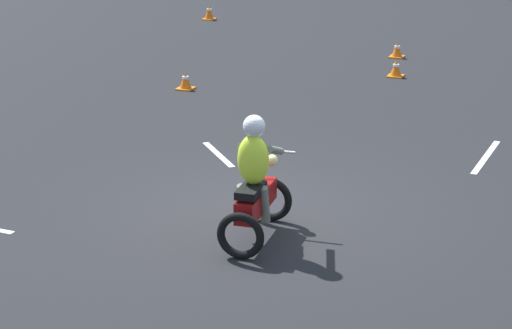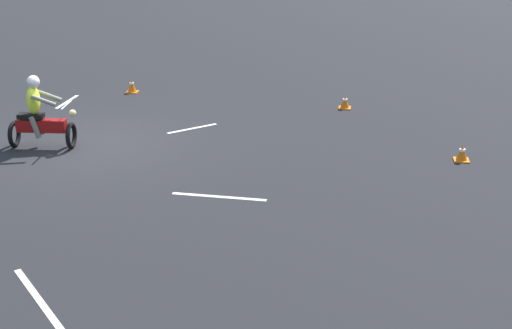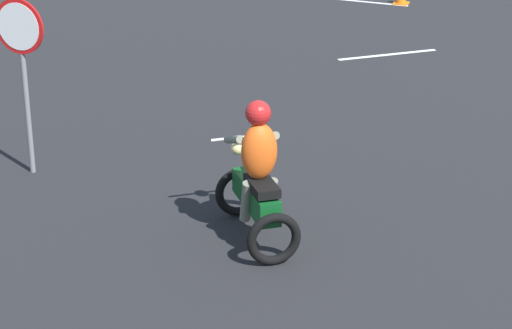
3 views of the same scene
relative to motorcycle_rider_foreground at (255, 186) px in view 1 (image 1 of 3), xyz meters
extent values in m
plane|color=black|center=(-0.35, 1.01, -0.73)|extent=(120.00, 120.00, 0.00)
torus|color=black|center=(-0.05, 0.68, -0.43)|extent=(0.61, 0.15, 0.60)
torus|color=black|center=(0.05, -0.61, -0.43)|extent=(0.61, 0.15, 0.60)
cube|color=maroon|center=(0.00, 0.03, -0.21)|extent=(0.33, 1.12, 0.28)
cube|color=black|center=(0.01, -0.18, 0.01)|extent=(0.30, 0.58, 0.10)
cylinder|color=silver|center=(-0.05, 0.63, 0.27)|extent=(0.70, 0.09, 0.04)
sphere|color=#F2E08C|center=(-0.06, 0.76, 0.09)|extent=(0.17, 0.17, 0.16)
ellipsoid|color=#D8F233|center=(0.01, -0.08, 0.37)|extent=(0.42, 0.31, 0.64)
cylinder|color=slate|center=(0.18, 0.23, 0.42)|extent=(0.13, 0.55, 0.27)
cylinder|color=slate|center=(-0.22, 0.20, 0.42)|extent=(0.13, 0.55, 0.27)
cylinder|color=slate|center=(0.14, -0.05, -0.21)|extent=(0.14, 0.25, 0.51)
cylinder|color=slate|center=(-0.13, -0.08, -0.21)|extent=(0.14, 0.25, 0.51)
sphere|color=silver|center=(0.00, -0.04, 0.79)|extent=(0.30, 0.30, 0.28)
cube|color=orange|center=(-0.87, 11.08, -0.71)|extent=(0.32, 0.32, 0.03)
cone|color=orange|center=(-0.87, 11.08, -0.53)|extent=(0.24, 0.24, 0.33)
cylinder|color=white|center=(-0.87, 11.08, -0.48)|extent=(0.13, 0.13, 0.05)
cube|color=orange|center=(-6.79, 13.85, -0.71)|extent=(0.32, 0.32, 0.03)
cone|color=orange|center=(-6.79, 13.85, -0.51)|extent=(0.24, 0.24, 0.37)
cylinder|color=white|center=(-6.79, 13.85, -0.45)|extent=(0.13, 0.13, 0.05)
cube|color=orange|center=(-4.12, 6.66, -0.71)|extent=(0.32, 0.32, 0.03)
cone|color=orange|center=(-4.12, 6.66, -0.53)|extent=(0.24, 0.24, 0.32)
cylinder|color=white|center=(-4.12, 6.66, -0.49)|extent=(0.13, 0.13, 0.05)
cube|color=orange|center=(-0.45, 9.24, -0.71)|extent=(0.32, 0.32, 0.03)
cone|color=orange|center=(-0.45, 9.24, -0.53)|extent=(0.24, 0.24, 0.33)
cylinder|color=white|center=(-0.45, 9.24, -0.48)|extent=(0.13, 0.13, 0.05)
cube|color=silver|center=(2.20, 4.47, -0.72)|extent=(0.19, 1.83, 0.01)
cube|color=silver|center=(-1.83, 3.03, -0.72)|extent=(0.98, 1.07, 0.01)
camera|label=1|loc=(4.28, -10.90, 4.25)|focal=70.00mm
camera|label=2|loc=(14.31, 6.91, 4.61)|focal=50.00mm
camera|label=3|loc=(1.68, 19.81, 4.28)|focal=70.00mm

